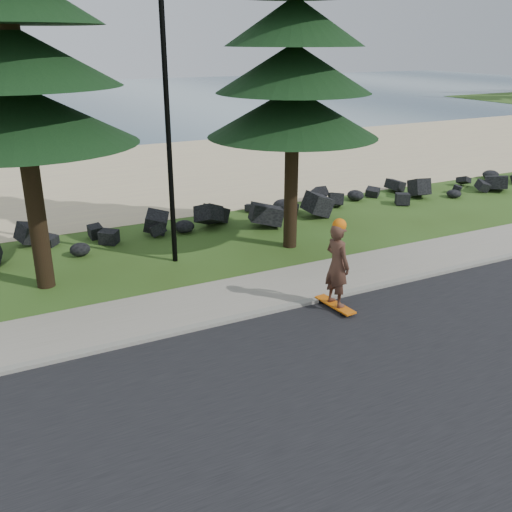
{
  "coord_description": "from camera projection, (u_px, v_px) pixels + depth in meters",
  "views": [
    {
      "loc": [
        -4.69,
        -11.23,
        5.87
      ],
      "look_at": [
        0.95,
        0.0,
        1.07
      ],
      "focal_mm": 40.0,
      "sensor_mm": 36.0,
      "label": 1
    }
  ],
  "objects": [
    {
      "name": "lamp_post",
      "position": [
        167.0,
        111.0,
        14.63
      ],
      "size": [
        0.25,
        0.14,
        8.14
      ],
      "color": "black",
      "rests_on": "ground"
    },
    {
      "name": "kerb",
      "position": [
        236.0,
        319.0,
        12.66
      ],
      "size": [
        160.0,
        0.2,
        0.1
      ],
      "primitive_type": "cube",
      "color": "gray",
      "rests_on": "ground"
    },
    {
      "name": "sidewalk",
      "position": [
        217.0,
        300.0,
        13.58
      ],
      "size": [
        160.0,
        2.0,
        0.08
      ],
      "primitive_type": "cube",
      "color": "gray",
      "rests_on": "ground"
    },
    {
      "name": "beach_sand",
      "position": [
        92.0,
        179.0,
        25.53
      ],
      "size": [
        160.0,
        15.0,
        0.01
      ],
      "primitive_type": "cube",
      "color": "beige",
      "rests_on": "ground"
    },
    {
      "name": "skateboarder",
      "position": [
        337.0,
        265.0,
        12.84
      ],
      "size": [
        0.54,
        1.19,
        2.18
      ],
      "rotation": [
        0.0,
        0.0,
        1.67
      ],
      "color": "orange",
      "rests_on": "ground"
    },
    {
      "name": "seawall_boulders",
      "position": [
        150.0,
        236.0,
        18.11
      ],
      "size": [
        60.0,
        2.4,
        1.1
      ],
      "primitive_type": null,
      "color": "black",
      "rests_on": "ground"
    },
    {
      "name": "road",
      "position": [
        325.0,
        408.0,
        9.67
      ],
      "size": [
        160.0,
        7.0,
        0.02
      ],
      "primitive_type": "cube",
      "color": "black",
      "rests_on": "ground"
    },
    {
      "name": "ocean",
      "position": [
        15.0,
        103.0,
        56.0
      ],
      "size": [
        160.0,
        58.0,
        0.01
      ],
      "primitive_type": "cube",
      "color": "#365367",
      "rests_on": "ground"
    },
    {
      "name": "ground",
      "position": [
        220.0,
        305.0,
        13.43
      ],
      "size": [
        160.0,
        160.0,
        0.0
      ],
      "primitive_type": "plane",
      "color": "#304816",
      "rests_on": "ground"
    }
  ]
}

